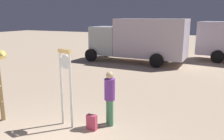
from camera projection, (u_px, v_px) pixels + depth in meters
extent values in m
cylinder|color=white|center=(62.00, 89.00, 6.76)|extent=(0.07, 0.07, 2.18)
cylinder|color=white|center=(71.00, 92.00, 6.49)|extent=(0.07, 0.07, 2.18)
cube|color=#FCCB6D|center=(64.00, 51.00, 6.37)|extent=(0.50, 0.21, 0.10)
cylinder|color=white|center=(66.00, 62.00, 6.46)|extent=(0.40, 0.15, 0.40)
cube|color=black|center=(66.00, 62.00, 6.48)|extent=(0.06, 0.03, 0.09)
cube|color=black|center=(66.00, 62.00, 6.48)|extent=(0.04, 0.02, 0.15)
cone|color=#FFD966|center=(3.00, 55.00, 6.15)|extent=(0.31, 0.32, 0.25)
sphere|color=#FEE690|center=(2.00, 102.00, 7.03)|extent=(0.04, 0.04, 0.04)
sphere|color=#F1D98B|center=(0.00, 86.00, 6.92)|extent=(0.04, 0.04, 0.04)
cylinder|color=#4A8E61|center=(109.00, 111.00, 6.91)|extent=(0.15, 0.15, 0.79)
cylinder|color=#4A8E61|center=(111.00, 113.00, 6.77)|extent=(0.15, 0.15, 0.79)
cylinder|color=#713698|center=(110.00, 89.00, 6.68)|extent=(0.31, 0.31, 0.63)
sphere|color=#D9BB88|center=(110.00, 75.00, 6.59)|extent=(0.22, 0.22, 0.22)
cube|color=#C8415D|center=(92.00, 122.00, 6.56)|extent=(0.29, 0.15, 0.44)
cube|color=#D85657|center=(93.00, 123.00, 6.66)|extent=(0.20, 0.04, 0.20)
cylinder|color=black|center=(218.00, 57.00, 16.13)|extent=(0.93, 0.39, 0.90)
cylinder|color=black|center=(223.00, 53.00, 17.88)|extent=(0.93, 0.39, 0.90)
cube|color=silver|center=(151.00, 38.00, 15.77)|extent=(4.75, 2.45, 2.60)
cube|color=#B6BDC0|center=(107.00, 40.00, 17.29)|extent=(1.99, 2.27, 2.01)
cube|color=black|center=(96.00, 34.00, 17.62)|extent=(0.07, 1.87, 0.89)
cylinder|color=black|center=(106.00, 51.00, 18.87)|extent=(0.91, 0.27, 0.90)
cylinder|color=black|center=(91.00, 55.00, 16.78)|extent=(0.91, 0.27, 0.90)
cylinder|color=black|center=(166.00, 55.00, 16.76)|extent=(0.91, 0.27, 0.90)
cylinder|color=black|center=(157.00, 61.00, 14.68)|extent=(0.91, 0.27, 0.90)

